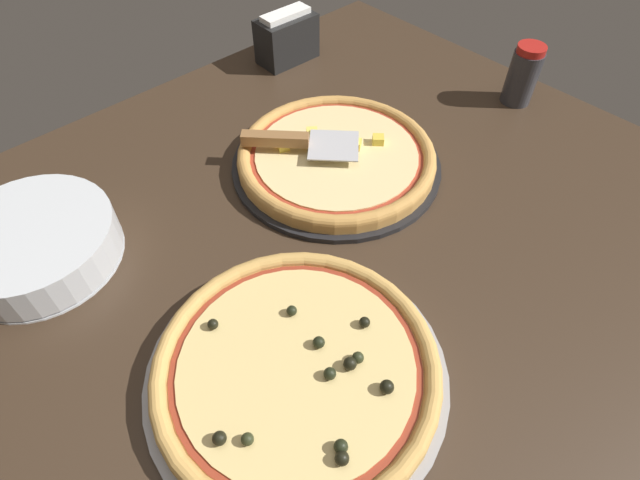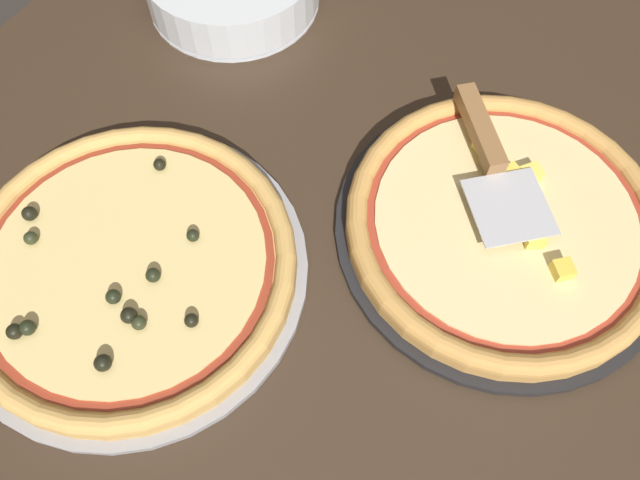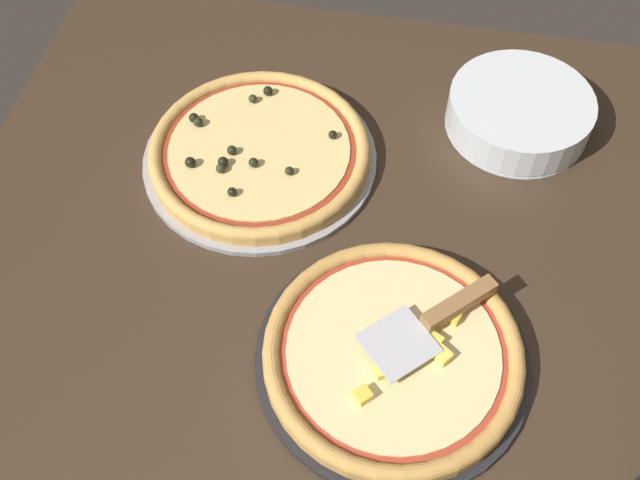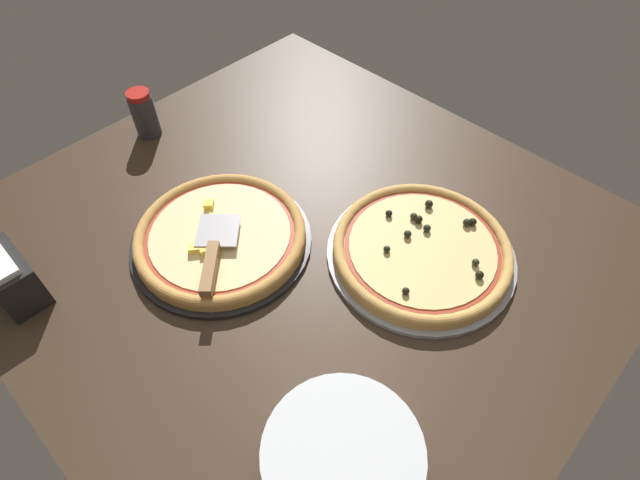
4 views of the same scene
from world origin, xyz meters
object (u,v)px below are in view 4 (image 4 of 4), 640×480
at_px(parmesan_shaker, 144,114).
at_px(napkin_holder, 10,277).
at_px(pizza_back, 422,249).
at_px(serving_spatula, 212,258).
at_px(pizza_front, 220,235).
at_px(plate_stack, 342,458).

distance_m(parmesan_shaker, napkin_holder, 0.50).
xyz_separation_m(pizza_back, serving_spatula, (-0.26, -0.32, 0.03)).
bearing_deg(serving_spatula, pizza_back, 50.47).
xyz_separation_m(pizza_front, pizza_back, (0.32, 0.26, -0.00)).
distance_m(serving_spatula, parmesan_shaker, 0.50).
bearing_deg(pizza_back, plate_stack, -69.11).
distance_m(pizza_back, plate_stack, 0.44).
xyz_separation_m(plate_stack, parmesan_shaker, (-0.89, 0.25, 0.03)).
bearing_deg(napkin_holder, pizza_back, 50.50).
height_order(pizza_front, napkin_holder, napkin_holder).
bearing_deg(pizza_back, napkin_holder, -129.50).
bearing_deg(pizza_front, pizza_back, 39.07).
xyz_separation_m(pizza_front, plate_stack, (0.47, -0.15, 0.01)).
bearing_deg(parmesan_shaker, pizza_back, 11.98).
relative_size(parmesan_shaker, napkin_holder, 0.91).
bearing_deg(plate_stack, pizza_front, 162.41).
xyz_separation_m(pizza_front, serving_spatula, (0.06, -0.06, 0.03)).
relative_size(pizza_front, napkin_holder, 2.65).
bearing_deg(pizza_front, napkin_holder, -117.41).
relative_size(serving_spatula, parmesan_shaker, 1.52).
bearing_deg(parmesan_shaker, pizza_front, -13.84).
relative_size(pizza_back, napkin_holder, 2.70).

